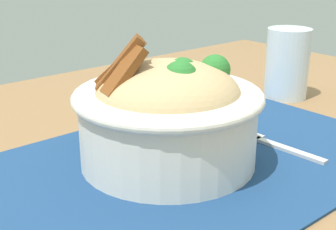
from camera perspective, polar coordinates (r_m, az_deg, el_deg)
The scene contains 4 objects.
placemat at distance 0.49m, azimuth 1.75°, elevation -5.72°, with size 0.47×0.29×0.00m, color navy.
bowl at distance 0.47m, azimuth 0.02°, elevation 0.37°, with size 0.20×0.20×0.13m.
fork at distance 0.54m, azimuth 11.39°, elevation -3.09°, with size 0.02×0.14×0.00m.
drinking_glass at distance 0.71m, azimuth 13.96°, elevation 5.49°, with size 0.06×0.06×0.10m.
Camera 1 is at (-0.28, -0.32, 0.97)m, focal length 51.24 mm.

